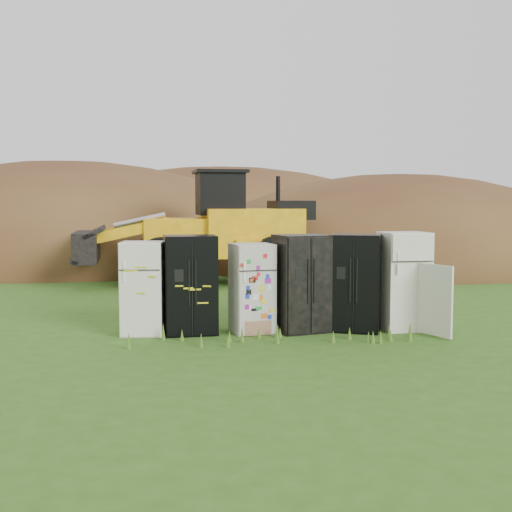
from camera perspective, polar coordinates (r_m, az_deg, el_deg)
The scene contains 11 objects.
ground at distance 11.74m, azimuth 2.23°, elevation -6.71°, with size 120.00×120.00×0.00m, color #325516.
fridge_leftmost at distance 11.54m, azimuth -10.03°, elevation -2.84°, with size 0.73×0.70×1.65m, color white, non-canonical shape.
fridge_black_side at distance 11.49m, azimuth -5.85°, elevation -2.55°, with size 0.92×0.72×1.76m, color black, non-canonical shape.
fridge_sticker at distance 11.55m, azimuth -0.36°, elevation -2.87°, with size 0.71×0.66×1.60m, color beige, non-canonical shape.
fridge_dark_mid at distance 11.65m, azimuth 4.06°, elevation -2.43°, with size 0.90×0.73×1.76m, color black, non-canonical shape.
fridge_black_right at distance 11.84m, azimuth 8.85°, elevation -2.35°, with size 0.88×0.73×1.76m, color black, non-canonical shape.
fridge_open_door at distance 12.12m, azimuth 12.98°, elevation -2.17°, with size 0.81×0.75×1.80m, color white, non-canonical shape.
wheel_loader at distance 18.33m, azimuth -5.75°, elevation 2.54°, with size 6.72×2.72×3.25m, color yellow, non-canonical shape.
dirt_mound_right at distance 24.45m, azimuth 12.44°, elevation -0.81°, with size 15.47×11.34×6.78m, color #4A2817.
dirt_mound_left at distance 26.15m, azimuth -16.37°, elevation -0.53°, with size 17.74×13.30×7.88m, color #4A2817.
dirt_mound_back at distance 29.17m, azimuth -3.00°, elevation 0.19°, with size 19.51×13.01×7.90m, color #4A2817.
Camera 1 is at (-1.69, -11.38, 2.35)m, focal length 45.00 mm.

